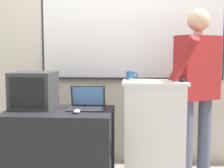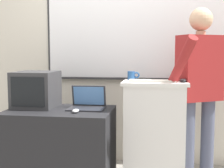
% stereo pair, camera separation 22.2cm
% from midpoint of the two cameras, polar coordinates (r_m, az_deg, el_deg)
% --- Properties ---
extents(back_wall, '(6.40, 0.17, 2.93)m').
position_cam_midpoint_polar(back_wall, '(3.68, 3.80, 8.58)').
color(back_wall, beige).
rests_on(back_wall, ground_plane).
extents(lectern_podium, '(0.61, 0.42, 1.02)m').
position_cam_midpoint_polar(lectern_podium, '(3.05, 9.83, -9.04)').
color(lectern_podium, silver).
rests_on(lectern_podium, ground_plane).
extents(side_desk, '(0.99, 0.66, 0.75)m').
position_cam_midpoint_polar(side_desk, '(3.07, -7.35, -11.56)').
color(side_desk, black).
rests_on(side_desk, ground_plane).
extents(person_presenter, '(0.59, 0.70, 1.71)m').
position_cam_midpoint_polar(person_presenter, '(3.13, 17.66, 0.10)').
color(person_presenter, '#474C60').
rests_on(person_presenter, ground_plane).
extents(laptop, '(0.34, 0.26, 0.22)m').
position_cam_midpoint_polar(laptop, '(3.00, -2.41, -3.39)').
color(laptop, '#28282D').
rests_on(laptop, side_desk).
extents(wireless_keyboard, '(0.43, 0.12, 0.02)m').
position_cam_midpoint_polar(wireless_keyboard, '(2.91, 9.58, 0.58)').
color(wireless_keyboard, beige).
rests_on(wireless_keyboard, lectern_podium).
extents(computer_mouse_by_laptop, '(0.06, 0.10, 0.03)m').
position_cam_midpoint_polar(computer_mouse_by_laptop, '(2.81, -4.44, -4.93)').
color(computer_mouse_by_laptop, '#BCBCC1').
rests_on(computer_mouse_by_laptop, side_desk).
extents(computer_mouse_by_keyboard, '(0.06, 0.10, 0.03)m').
position_cam_midpoint_polar(computer_mouse_by_keyboard, '(2.93, 14.98, 0.63)').
color(computer_mouse_by_keyboard, black).
rests_on(computer_mouse_by_keyboard, lectern_podium).
extents(crt_monitor, '(0.39, 0.42, 0.35)m').
position_cam_midpoint_polar(crt_monitor, '(3.13, -11.74, -0.98)').
color(crt_monitor, '#333335').
rests_on(crt_monitor, side_desk).
extents(coffee_mug, '(0.12, 0.07, 0.09)m').
position_cam_midpoint_polar(coffee_mug, '(3.10, 5.69, 1.56)').
color(coffee_mug, '#234C84').
rests_on(coffee_mug, lectern_podium).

